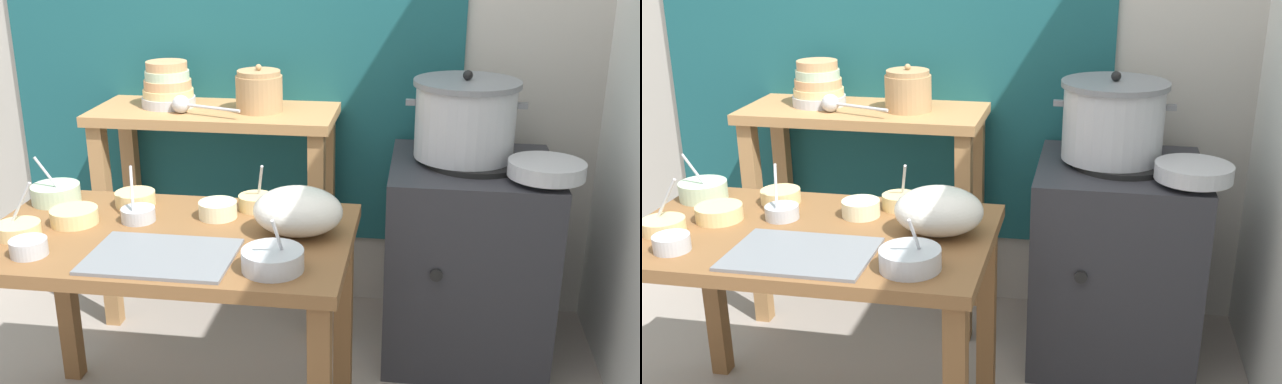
{
  "view_description": "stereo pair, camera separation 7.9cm",
  "coord_description": "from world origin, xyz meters",
  "views": [
    {
      "loc": [
        0.66,
        -1.97,
        1.58
      ],
      "look_at": [
        0.35,
        0.15,
        0.82
      ],
      "focal_mm": 42.06,
      "sensor_mm": 36.0,
      "label": 1
    },
    {
      "loc": [
        0.73,
        -1.96,
        1.58
      ],
      "look_at": [
        0.35,
        0.15,
        0.82
      ],
      "focal_mm": 42.06,
      "sensor_mm": 36.0,
      "label": 2
    }
  ],
  "objects": [
    {
      "name": "prep_bowl_2",
      "position": [
        0.27,
        -0.2,
        0.75
      ],
      "size": [
        0.17,
        0.17,
        0.16
      ],
      "color": "#B7BABF",
      "rests_on": "prep_table"
    },
    {
      "name": "serving_tray",
      "position": [
        -0.04,
        -0.17,
        0.72
      ],
      "size": [
        0.4,
        0.28,
        0.01
      ],
      "primitive_type": "cube",
      "color": "slate",
      "rests_on": "prep_table"
    },
    {
      "name": "prep_bowl_8",
      "position": [
        -0.21,
        0.08,
        0.75
      ],
      "size": [
        0.1,
        0.11,
        0.17
      ],
      "color": "#B7BABF",
      "rests_on": "prep_table"
    },
    {
      "name": "plastic_bag",
      "position": [
        0.3,
        0.05,
        0.79
      ],
      "size": [
        0.27,
        0.22,
        0.14
      ],
      "primitive_type": "ellipsoid",
      "color": "silver",
      "rests_on": "prep_table"
    },
    {
      "name": "ladle",
      "position": [
        -0.26,
        0.75,
        0.94
      ],
      "size": [
        0.29,
        0.12,
        0.07
      ],
      "color": "#B7BABF",
      "rests_on": "back_shelf_table"
    },
    {
      "name": "prep_bowl_0",
      "position": [
        0.03,
        0.15,
        0.75
      ],
      "size": [
        0.12,
        0.12,
        0.05
      ],
      "color": "beige",
      "rests_on": "prep_table"
    },
    {
      "name": "prep_bowl_3",
      "position": [
        -0.51,
        -0.08,
        0.74
      ],
      "size": [
        0.13,
        0.13,
        0.17
      ],
      "color": "#E5C684",
      "rests_on": "prep_table"
    },
    {
      "name": "back_shelf_table",
      "position": [
        -0.17,
        0.83,
        0.68
      ],
      "size": [
        0.96,
        0.4,
        0.9
      ],
      "color": "#B27F4C",
      "rests_on": "ground"
    },
    {
      "name": "steamer_pot",
      "position": [
        0.8,
        0.72,
        0.92
      ],
      "size": [
        0.43,
        0.38,
        0.32
      ],
      "color": "#B7BABF",
      "rests_on": "stove_block"
    },
    {
      "name": "prep_bowl_1",
      "position": [
        0.13,
        0.24,
        0.75
      ],
      "size": [
        0.11,
        0.11,
        0.16
      ],
      "color": "#E5C684",
      "rests_on": "prep_table"
    },
    {
      "name": "prep_bowl_5",
      "position": [
        -0.39,
        0.04,
        0.75
      ],
      "size": [
        0.14,
        0.14,
        0.05
      ],
      "color": "#E5C684",
      "rests_on": "prep_table"
    },
    {
      "name": "clay_pot",
      "position": [
        0.02,
        0.83,
        0.98
      ],
      "size": [
        0.18,
        0.18,
        0.18
      ],
      "color": "tan",
      "rests_on": "back_shelf_table"
    },
    {
      "name": "prep_bowl_4",
      "position": [
        -0.54,
        0.21,
        0.75
      ],
      "size": [
        0.16,
        0.16,
        0.16
      ],
      "color": "#B7D1AD",
      "rests_on": "prep_table"
    },
    {
      "name": "wide_pan",
      "position": [
        1.07,
        0.52,
        0.81
      ],
      "size": [
        0.26,
        0.26,
        0.05
      ],
      "primitive_type": "cylinder",
      "color": "#B7BABF",
      "rests_on": "stove_block"
    },
    {
      "name": "prep_bowl_6",
      "position": [
        -0.41,
        -0.2,
        0.75
      ],
      "size": [
        0.1,
        0.1,
        0.05
      ],
      "color": "#B7BABF",
      "rests_on": "prep_table"
    },
    {
      "name": "bowl_stack_enamel",
      "position": [
        -0.36,
        0.86,
        0.98
      ],
      "size": [
        0.21,
        0.21,
        0.18
      ],
      "color": "#B7BABF",
      "rests_on": "back_shelf_table"
    },
    {
      "name": "stove_block",
      "position": [
        0.84,
        0.7,
        0.38
      ],
      "size": [
        0.6,
        0.61,
        0.78
      ],
      "color": "#2D2D33",
      "rests_on": "ground"
    },
    {
      "name": "prep_bowl_7",
      "position": [
        -0.27,
        0.22,
        0.74
      ],
      "size": [
        0.13,
        0.13,
        0.05
      ],
      "color": "#E5C684",
      "rests_on": "prep_table"
    },
    {
      "name": "prep_table",
      "position": [
        -0.09,
        0.0,
        0.61
      ],
      "size": [
        1.1,
        0.66,
        0.72
      ],
      "color": "brown",
      "rests_on": "ground"
    }
  ]
}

